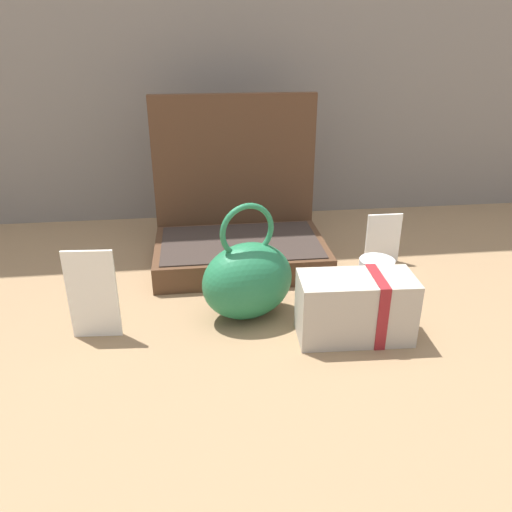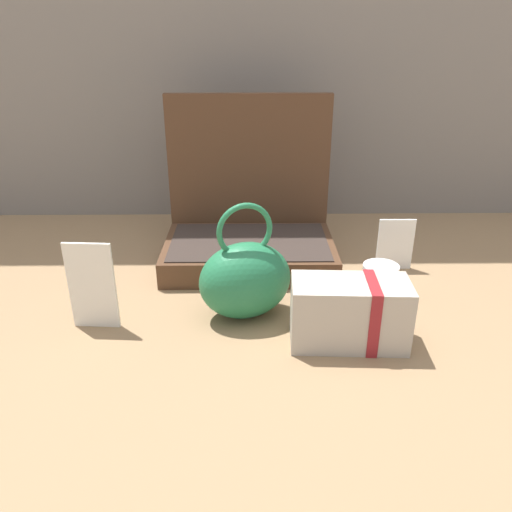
{
  "view_description": "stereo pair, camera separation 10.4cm",
  "coord_description": "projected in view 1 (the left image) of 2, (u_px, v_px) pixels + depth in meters",
  "views": [
    {
      "loc": [
        -0.13,
        -0.96,
        0.55
      ],
      "look_at": [
        -0.01,
        -0.02,
        0.11
      ],
      "focal_mm": 35.46,
      "sensor_mm": 36.0,
      "label": 1
    },
    {
      "loc": [
        -0.03,
        -0.96,
        0.55
      ],
      "look_at": [
        -0.01,
        -0.02,
        0.11
      ],
      "focal_mm": 35.46,
      "sensor_mm": 36.0,
      "label": 2
    }
  ],
  "objects": [
    {
      "name": "open_suitcase",
      "position": [
        238.0,
        224.0,
        1.27
      ],
      "size": [
        0.42,
        0.29,
        0.4
      ],
      "color": "#4C301E",
      "rests_on": "ground_plane"
    },
    {
      "name": "ground_plane",
      "position": [
        261.0,
        299.0,
        1.11
      ],
      "size": [
        6.0,
        6.0,
        0.0
      ],
      "primitive_type": "plane",
      "color": "#8C6D4C"
    },
    {
      "name": "teal_pouch_handbag",
      "position": [
        248.0,
        279.0,
        1.01
      ],
      "size": [
        0.22,
        0.18,
        0.24
      ],
      "color": "#237247",
      "rests_on": "ground_plane"
    },
    {
      "name": "info_card_left",
      "position": [
        93.0,
        295.0,
        0.94
      ],
      "size": [
        0.09,
        0.01,
        0.18
      ],
      "primitive_type": "cube",
      "rotation": [
        0.0,
        0.0,
        -0.07
      ],
      "color": "white",
      "rests_on": "ground_plane"
    },
    {
      "name": "cream_toiletry_bag",
      "position": [
        357.0,
        307.0,
        0.95
      ],
      "size": [
        0.22,
        0.11,
        0.13
      ],
      "color": "#B2A899",
      "rests_on": "ground_plane"
    },
    {
      "name": "poster_card_right",
      "position": [
        383.0,
        239.0,
        1.25
      ],
      "size": [
        0.09,
        0.01,
        0.13
      ],
      "primitive_type": "cube",
      "rotation": [
        0.0,
        0.0,
        0.0
      ],
      "color": "white",
      "rests_on": "ground_plane"
    },
    {
      "name": "coffee_mug",
      "position": [
        374.0,
        278.0,
        1.1
      ],
      "size": [
        0.11,
        0.08,
        0.09
      ],
      "color": "silver",
      "rests_on": "ground_plane"
    }
  ]
}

